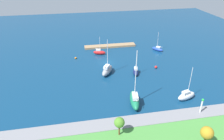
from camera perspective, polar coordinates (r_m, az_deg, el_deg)
The scene contains 14 objects.
water at distance 74.13m, azimuth -1.20°, elevation 2.01°, with size 160.00×160.00×0.00m, color navy.
pier_dock at distance 87.81m, azimuth -0.55°, elevation 6.56°, with size 21.13×3.10×0.77m, color #997A56.
breakwater at distance 47.58m, azimuth 5.37°, elevation -14.17°, with size 59.32×3.77×1.24m, color gray.
harbor_beacon at distance 52.01m, azimuth 23.21°, elevation -8.63°, with size 0.56×0.56×3.73m.
park_tree_mideast at distance 42.10m, azimuth 2.03°, elevation -14.13°, with size 2.11×2.11×4.20m.
park_tree_east at distance 43.07m, azimuth 24.42°, elevation -15.32°, with size 2.38×2.38×4.75m.
sailboat_navy_mid_basin at distance 66.95m, azimuth 6.45°, elevation -0.41°, with size 2.73×5.03×7.40m.
sailboat_green_lone_south at distance 53.21m, azimuth 6.15°, elevation -7.99°, with size 3.43×8.01×14.39m.
sailboat_blue_by_breakwater at distance 85.74m, azimuth 12.26°, elevation 5.65°, with size 4.11×4.66×7.69m.
sailboat_gray_inner_mooring at distance 66.38m, azimuth -1.31°, elevation -0.04°, with size 5.30×6.98×11.28m.
sailboat_white_far_north at distance 57.99m, azimuth 19.58°, elevation -6.60°, with size 5.70×3.33×9.30m.
sailboat_red_east_end at distance 80.46m, azimuth -3.46°, elevation 4.84°, with size 4.92×2.74×7.00m.
mooring_buoy_red at distance 71.63m, azimuth 11.86°, elevation 0.79°, with size 0.88×0.88×0.88m, color red.
mooring_buoy_orange at distance 77.95m, azimuth -9.87°, elevation 3.24°, with size 0.74×0.74×0.74m, color orange.
Camera 1 is at (10.67, 65.79, 32.45)m, focal length 33.62 mm.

